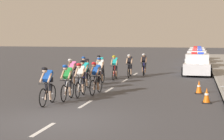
# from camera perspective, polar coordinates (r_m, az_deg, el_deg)

# --- Properties ---
(ground_plane) EXTENTS (160.00, 160.00, 0.00)m
(ground_plane) POSITION_cam_1_polar(r_m,az_deg,el_deg) (11.69, -8.59, -7.97)
(ground_plane) COLOR #424247
(kerb_edge) EXTENTS (0.16, 60.00, 0.13)m
(kerb_edge) POSITION_cam_1_polar(r_m,az_deg,el_deg) (24.71, 16.02, -0.95)
(kerb_edge) COLOR #9E9E99
(kerb_edge) RESTS_ON ground
(lane_markings_centre) EXTENTS (0.14, 17.60, 0.01)m
(lane_markings_centre) POSITION_cam_1_polar(r_m,az_deg,el_deg) (18.13, -0.44, -3.16)
(lane_markings_centre) COLOR white
(lane_markings_centre) RESTS_ON ground
(cyclist_lead) EXTENTS (0.42, 1.72, 1.56)m
(cyclist_lead) POSITION_cam_1_polar(r_m,az_deg,el_deg) (14.27, -10.24, -2.38)
(cyclist_lead) COLOR black
(cyclist_lead) RESTS_ON ground
(cyclist_second) EXTENTS (0.42, 1.72, 1.56)m
(cyclist_second) POSITION_cam_1_polar(r_m,az_deg,el_deg) (15.26, -7.12, -1.84)
(cyclist_second) COLOR black
(cyclist_second) RESTS_ON ground
(cyclist_third) EXTENTS (0.43, 1.72, 1.56)m
(cyclist_third) POSITION_cam_1_polar(r_m,az_deg,el_deg) (16.07, -5.03, -1.46)
(cyclist_third) COLOR black
(cyclist_third) RESTS_ON ground
(cyclist_fourth) EXTENTS (0.43, 1.72, 1.56)m
(cyclist_fourth) POSITION_cam_1_polar(r_m,az_deg,el_deg) (16.71, -2.57, -1.18)
(cyclist_fourth) COLOR black
(cyclist_fourth) RESTS_ON ground
(cyclist_fifth) EXTENTS (0.44, 1.72, 1.56)m
(cyclist_fifth) POSITION_cam_1_polar(r_m,az_deg,el_deg) (18.15, -4.38, -0.67)
(cyclist_fifth) COLOR black
(cyclist_fifth) RESTS_ON ground
(cyclist_sixth) EXTENTS (0.43, 1.72, 1.56)m
(cyclist_sixth) POSITION_cam_1_polar(r_m,az_deg,el_deg) (19.15, -6.35, -0.38)
(cyclist_sixth) COLOR black
(cyclist_sixth) RESTS_ON ground
(cyclist_seventh) EXTENTS (0.42, 1.72, 1.56)m
(cyclist_seventh) POSITION_cam_1_polar(r_m,az_deg,el_deg) (21.28, -4.29, 0.21)
(cyclist_seventh) COLOR black
(cyclist_seventh) RESTS_ON ground
(cyclist_eighth) EXTENTS (0.42, 1.72, 1.56)m
(cyclist_eighth) POSITION_cam_1_polar(r_m,az_deg,el_deg) (20.24, -1.85, -0.04)
(cyclist_eighth) COLOR black
(cyclist_eighth) RESTS_ON ground
(cyclist_ninth) EXTENTS (0.43, 1.72, 1.56)m
(cyclist_ninth) POSITION_cam_1_polar(r_m,az_deg,el_deg) (22.39, 0.44, 0.48)
(cyclist_ninth) COLOR black
(cyclist_ninth) RESTS_ON ground
(cyclist_tenth) EXTENTS (0.42, 1.72, 1.56)m
(cyclist_tenth) POSITION_cam_1_polar(r_m,az_deg,el_deg) (22.78, -1.91, 0.56)
(cyclist_tenth) COLOR black
(cyclist_tenth) RESTS_ON ground
(cyclist_eleventh) EXTENTS (0.44, 1.72, 1.56)m
(cyclist_eleventh) POSITION_cam_1_polar(r_m,az_deg,el_deg) (24.95, 5.10, 0.95)
(cyclist_eleventh) COLOR black
(cyclist_eleventh) RESTS_ON ground
(cyclist_twelfth) EXTENTS (0.43, 1.72, 1.56)m
(cyclist_twelfth) POSITION_cam_1_polar(r_m,az_deg,el_deg) (23.69, 2.82, 0.74)
(cyclist_twelfth) COLOR black
(cyclist_twelfth) RESTS_ON ground
(police_car_nearest) EXTENTS (2.06, 4.43, 1.59)m
(police_car_nearest) POSITION_cam_1_polar(r_m,az_deg,el_deg) (25.95, 13.43, 0.76)
(police_car_nearest) COLOR white
(police_car_nearest) RESTS_ON ground
(police_car_second) EXTENTS (2.21, 4.50, 1.59)m
(police_car_second) POSITION_cam_1_polar(r_m,az_deg,el_deg) (31.96, 13.43, 1.59)
(police_car_second) COLOR silver
(police_car_second) RESTS_ON ground
(police_car_third) EXTENTS (2.21, 4.50, 1.59)m
(police_car_third) POSITION_cam_1_polar(r_m,az_deg,el_deg) (37.31, 13.43, 2.11)
(police_car_third) COLOR white
(police_car_third) RESTS_ON ground
(police_car_furthest) EXTENTS (2.18, 4.49, 1.59)m
(police_car_furthest) POSITION_cam_1_polar(r_m,az_deg,el_deg) (42.41, 13.44, 2.48)
(police_car_furthest) COLOR silver
(police_car_furthest) RESTS_ON ground
(traffic_cone_near) EXTENTS (0.36, 0.36, 0.64)m
(traffic_cone_near) POSITION_cam_1_polar(r_m,az_deg,el_deg) (17.36, 13.68, -2.67)
(traffic_cone_near) COLOR black
(traffic_cone_near) RESTS_ON ground
(traffic_cone_mid) EXTENTS (0.36, 0.36, 0.64)m
(traffic_cone_mid) POSITION_cam_1_polar(r_m,az_deg,el_deg) (14.95, 14.84, -3.96)
(traffic_cone_mid) COLOR black
(traffic_cone_mid) RESTS_ON ground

